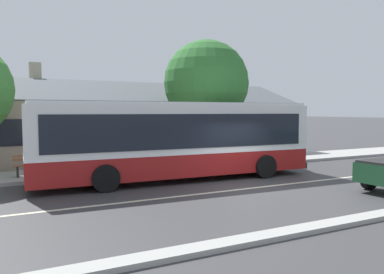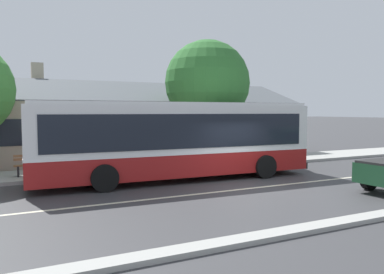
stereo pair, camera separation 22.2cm
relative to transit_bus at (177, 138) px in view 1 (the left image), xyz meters
name	(u,v)px [view 1 (the left image)]	position (x,y,z in m)	size (l,w,h in m)	color
ground_plane	(253,188)	(1.84, -2.90, -1.74)	(300.00, 300.00, 0.00)	#38383A
sidewalk_far	(184,165)	(1.84, 3.10, -1.67)	(60.00, 3.00, 0.15)	#9E9E99
curb_near	(361,219)	(1.84, -7.65, -1.68)	(60.00, 0.50, 0.12)	#9E9E99
lane_divider_stripe	(253,188)	(1.84, -2.90, -1.74)	(60.00, 0.16, 0.01)	beige
community_building	(130,127)	(1.08, 10.01, 0.06)	(21.40, 8.86, 5.87)	tan
transit_bus	(177,138)	(0.00, 0.00, 0.00)	(11.92, 3.08, 3.25)	maroon
bench_by_building	(35,166)	(-5.33, 2.73, -1.17)	(1.71, 0.51, 0.94)	brown
street_tree_primary	(206,83)	(3.75, 4.22, 2.72)	(4.76, 4.76, 6.85)	#4C3828
bus_stop_sign	(268,134)	(6.41, 2.09, -0.10)	(0.36, 0.07, 2.40)	gray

